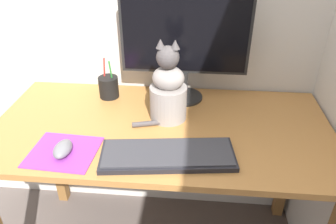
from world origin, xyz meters
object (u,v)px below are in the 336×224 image
at_px(cat, 168,91).
at_px(computer_mouse_left, 63,149).
at_px(pen_cup, 109,87).
at_px(keyboard, 168,155).
at_px(monitor, 185,42).

bearing_deg(cat, computer_mouse_left, -136.44).
relative_size(computer_mouse_left, cat, 0.30).
bearing_deg(pen_cup, cat, -28.83).
bearing_deg(computer_mouse_left, pen_cup, 82.37).
height_order(keyboard, cat, cat).
xyz_separation_m(keyboard, pen_cup, (-0.30, 0.40, 0.04)).
bearing_deg(monitor, computer_mouse_left, -131.52).
distance_m(keyboard, computer_mouse_left, 0.36).
relative_size(keyboard, cat, 1.42).
height_order(computer_mouse_left, cat, cat).
distance_m(computer_mouse_left, cat, 0.44).
distance_m(keyboard, cat, 0.28).
bearing_deg(cat, monitor, 77.61).
bearing_deg(computer_mouse_left, keyboard, 2.74).
relative_size(keyboard, pen_cup, 2.64).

